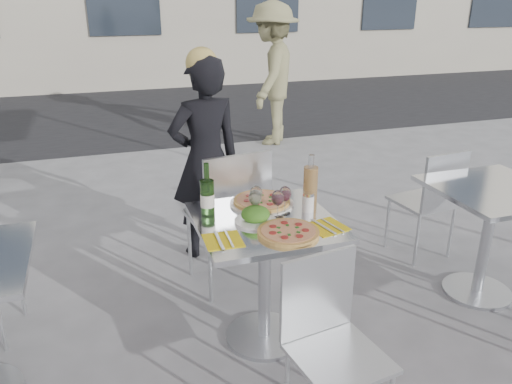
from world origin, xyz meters
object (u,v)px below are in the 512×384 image
object	(u,v)px
wineglass_red_a	(278,199)
napkin_right	(327,227)
chair_far	(231,210)
side_chair_rfar	(432,196)
main_table	(265,255)
wine_bottle	(207,196)
wineglass_white_a	(255,199)
wineglass_red_b	(285,195)
side_table_right	(490,219)
pizza_far	(262,202)
chair_near	(329,332)
salad_plate	(256,216)
carafe	(310,185)
woman_diner	(205,160)
pizza_near	(288,232)
pedestrian_b	(272,74)
wineglass_white_b	(256,194)
napkin_left	(223,240)
sugar_shaker	(308,202)

from	to	relation	value
wineglass_red_a	napkin_right	distance (m)	0.29
chair_far	side_chair_rfar	size ratio (longest dim) A/B	1.15
napkin_right	chair_far	bearing A→B (deg)	100.20
main_table	wine_bottle	bearing A→B (deg)	152.35
wineglass_white_a	wineglass_red_b	xyz separation A→B (m)	(0.17, 0.00, 0.00)
side_table_right	pizza_far	size ratio (longest dim) A/B	2.09
chair_near	salad_plate	xyz separation A→B (m)	(-0.13, 0.63, 0.30)
chair_far	carafe	world-z (taller)	carafe
woman_diner	wine_bottle	size ratio (longest dim) A/B	5.02
chair_near	pizza_near	bearing A→B (deg)	83.69
pizza_far	pedestrian_b	bearing A→B (deg)	69.30
chair_far	wineglass_white_b	distance (m)	0.54
chair_near	wineglass_red_a	world-z (taller)	wineglass_red_a
pedestrian_b	napkin_left	bearing A→B (deg)	8.20
wineglass_white_b	wineglass_red_b	distance (m)	0.15
napkin_right	wine_bottle	bearing A→B (deg)	137.12
pedestrian_b	wineglass_white_b	xyz separation A→B (m)	(-1.46, -3.79, -0.04)
wine_bottle	pizza_near	bearing A→B (deg)	-45.94
woman_diner	napkin_left	xyz separation A→B (m)	(-0.21, -1.30, 0.01)
wine_bottle	napkin_right	world-z (taller)	wine_bottle
wine_bottle	sugar_shaker	bearing A→B (deg)	-11.65
pizza_near	salad_plate	bearing A→B (deg)	121.03
woman_diner	pedestrian_b	bearing A→B (deg)	-128.57
pizza_far	carafe	size ratio (longest dim) A/B	1.24
salad_plate	side_table_right	bearing A→B (deg)	0.44
pedestrian_b	wine_bottle	distance (m)	4.12
pizza_near	wineglass_white_a	distance (m)	0.27
wineglass_white_a	napkin_right	world-z (taller)	wineglass_white_a
wineglass_red_b	pizza_far	bearing A→B (deg)	116.02
pizza_near	napkin_left	xyz separation A→B (m)	(-0.32, 0.03, -0.01)
pedestrian_b	napkin_left	xyz separation A→B (m)	(-1.71, -4.05, -0.15)
main_table	napkin_right	distance (m)	0.39
pizza_far	napkin_right	bearing A→B (deg)	-60.17
woman_diner	napkin_left	world-z (taller)	woman_diner
napkin_right	sugar_shaker	bearing A→B (deg)	81.05
pizza_near	wineglass_white_b	bearing A→B (deg)	103.72
pizza_far	napkin_left	distance (m)	0.49
chair_near	salad_plate	bearing A→B (deg)	92.85
salad_plate	wineglass_white_b	bearing A→B (deg)	70.29
pedestrian_b	wineglass_white_b	distance (m)	4.06
wineglass_red_b	wineglass_red_a	bearing A→B (deg)	-143.60
chair_far	pizza_near	bearing A→B (deg)	87.77
chair_near	pizza_near	distance (m)	0.53
salad_plate	wineglass_red_a	bearing A→B (deg)	5.71
wineglass_white_b	sugar_shaker	bearing A→B (deg)	-12.95
wineglass_white_b	main_table	bearing A→B (deg)	-80.17
chair_far	napkin_right	distance (m)	0.82
pizza_near	wine_bottle	bearing A→B (deg)	134.06
main_table	sugar_shaker	size ratio (longest dim) A/B	7.01
salad_plate	napkin_right	size ratio (longest dim) A/B	1.03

